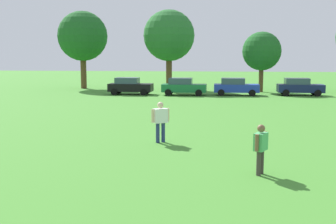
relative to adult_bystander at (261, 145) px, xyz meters
name	(u,v)px	position (x,y,z in m)	size (l,w,h in m)	color
ground_plane	(180,108)	(-4.22, 16.32, -0.94)	(160.00, 160.00, 0.00)	#42842D
adult_bystander	(261,145)	(0.00, 0.00, 0.00)	(0.49, 0.69, 1.59)	#3F3833
bystander_near_trees	(160,118)	(-3.83, 4.42, 0.10)	(0.72, 0.58, 1.76)	navy
parked_car_black_0	(130,86)	(-10.33, 26.83, -0.09)	(4.30, 2.02, 1.68)	black
parked_car_green_1	(183,86)	(-5.00, 26.83, -0.09)	(4.30, 2.02, 1.68)	#196B38
parked_car_blue_2	(236,87)	(0.05, 27.35, -0.09)	(4.30, 2.02, 1.68)	#1E38AD
parked_car_navy_3	(299,87)	(6.17, 27.97, -0.09)	(4.30, 2.02, 1.68)	#141E4C
tree_far_left	(83,36)	(-17.62, 34.06, 5.17)	(5.82, 5.82, 9.07)	brown
tree_left	(169,36)	(-7.32, 33.73, 5.15)	(5.79, 5.79, 9.03)	brown
tree_center	(262,51)	(2.84, 31.70, 3.36)	(4.09, 4.09, 6.37)	brown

